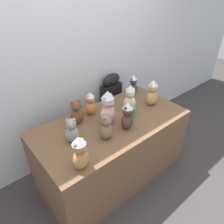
# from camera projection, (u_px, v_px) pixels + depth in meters

# --- Properties ---
(ground_plane) EXTENTS (10.00, 10.00, 0.00)m
(ground_plane) POSITION_uv_depth(u_px,v_px,m) (126.00, 185.00, 2.38)
(ground_plane) COLOR #3D3838
(wall_back) EXTENTS (7.00, 0.08, 2.60)m
(wall_back) POSITION_uv_depth(u_px,v_px,m) (73.00, 53.00, 2.24)
(wall_back) COLOR silver
(wall_back) RESTS_ON ground_plane
(display_table) EXTENTS (1.59, 0.80, 0.75)m
(display_table) POSITION_uv_depth(u_px,v_px,m) (112.00, 149.00, 2.33)
(display_table) COLOR brown
(display_table) RESTS_ON ground_plane
(instrument_case) EXTENTS (0.29, 0.15, 0.97)m
(instrument_case) POSITION_uv_depth(u_px,v_px,m) (111.00, 107.00, 2.84)
(instrument_case) COLOR black
(instrument_case) RESTS_ON ground_plane
(teddy_bear_mocha) EXTENTS (0.15, 0.14, 0.25)m
(teddy_bear_mocha) POSITION_uv_depth(u_px,v_px,m) (106.00, 128.00, 1.86)
(teddy_bear_mocha) COLOR #7F6047
(teddy_bear_mocha) RESTS_ON display_table
(teddy_bear_cocoa) EXTENTS (0.15, 0.13, 0.29)m
(teddy_bear_cocoa) POSITION_uv_depth(u_px,v_px,m) (127.00, 116.00, 1.97)
(teddy_bear_cocoa) COLOR #4C3323
(teddy_bear_cocoa) RESTS_ON display_table
(teddy_bear_charcoal) EXTENTS (0.11, 0.10, 0.25)m
(teddy_bear_charcoal) POSITION_uv_depth(u_px,v_px,m) (133.00, 85.00, 2.57)
(teddy_bear_charcoal) COLOR #383533
(teddy_bear_charcoal) RESTS_ON display_table
(teddy_bear_ash) EXTENTS (0.16, 0.15, 0.24)m
(teddy_bear_ash) POSITION_uv_depth(u_px,v_px,m) (72.00, 131.00, 1.82)
(teddy_bear_ash) COLOR gray
(teddy_bear_ash) RESTS_ON display_table
(teddy_bear_ginger) EXTENTS (0.13, 0.11, 0.26)m
(teddy_bear_ginger) POSITION_uv_depth(u_px,v_px,m) (91.00, 104.00, 2.18)
(teddy_bear_ginger) COLOR #D17F3D
(teddy_bear_ginger) RESTS_ON display_table
(teddy_bear_cream) EXTENTS (0.17, 0.16, 0.30)m
(teddy_bear_cream) POSITION_uv_depth(u_px,v_px,m) (130.00, 98.00, 2.25)
(teddy_bear_cream) COLOR beige
(teddy_bear_cream) RESTS_ON display_table
(teddy_bear_caramel) EXTENTS (0.16, 0.14, 0.30)m
(teddy_bear_caramel) POSITION_uv_depth(u_px,v_px,m) (80.00, 153.00, 1.55)
(teddy_bear_caramel) COLOR #B27A42
(teddy_bear_caramel) RESTS_ON display_table
(teddy_bear_honey) EXTENTS (0.14, 0.12, 0.30)m
(teddy_bear_honey) POSITION_uv_depth(u_px,v_px,m) (152.00, 93.00, 2.34)
(teddy_bear_honey) COLOR tan
(teddy_bear_honey) RESTS_ON display_table
(teddy_bear_chestnut) EXTENTS (0.16, 0.15, 0.26)m
(teddy_bear_chestnut) POSITION_uv_depth(u_px,v_px,m) (77.00, 113.00, 2.05)
(teddy_bear_chestnut) COLOR brown
(teddy_bear_chestnut) RESTS_ON display_table
(teddy_bear_blush) EXTENTS (0.18, 0.16, 0.36)m
(teddy_bear_blush) POSITION_uv_depth(u_px,v_px,m) (108.00, 108.00, 2.03)
(teddy_bear_blush) COLOR beige
(teddy_bear_blush) RESTS_ON display_table
(party_cup_green) EXTENTS (0.08, 0.08, 0.11)m
(party_cup_green) POSITION_uv_depth(u_px,v_px,m) (132.00, 112.00, 2.18)
(party_cup_green) COLOR #238C3D
(party_cup_green) RESTS_ON display_table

